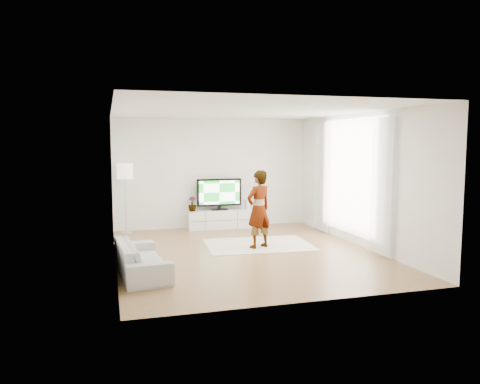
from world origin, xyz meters
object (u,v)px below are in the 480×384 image
object	(u,v)px
television	(219,193)
floor_lamp	(125,174)
media_console	(220,219)
rug	(258,245)
sofa	(141,258)
player	(259,209)

from	to	relation	value
television	floor_lamp	xyz separation A→B (m)	(-2.33, -0.09, 0.53)
floor_lamp	television	bearing A→B (deg)	2.28
media_console	rug	world-z (taller)	media_console
television	media_console	bearing A→B (deg)	-90.00
media_console	sofa	distance (m)	4.35
media_console	player	world-z (taller)	player
television	rug	xyz separation A→B (m)	(0.34, -2.18, -0.90)
rug	player	distance (m)	0.86
television	sofa	world-z (taller)	television
television	sofa	size ratio (longest dim) A/B	0.63
player	sofa	xyz separation A→B (m)	(-2.48, -1.30, -0.55)
media_console	floor_lamp	bearing A→B (deg)	-178.40
television	player	distance (m)	2.47
rug	television	bearing A→B (deg)	98.83
floor_lamp	media_console	bearing A→B (deg)	1.60
television	player	xyz separation A→B (m)	(0.25, -2.46, -0.09)
rug	floor_lamp	xyz separation A→B (m)	(-2.67, 2.09, 1.42)
media_console	sofa	bearing A→B (deg)	-120.85
media_console	rug	distance (m)	2.19
rug	sofa	world-z (taller)	sofa
rug	media_console	bearing A→B (deg)	98.94
rug	player	world-z (taller)	player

